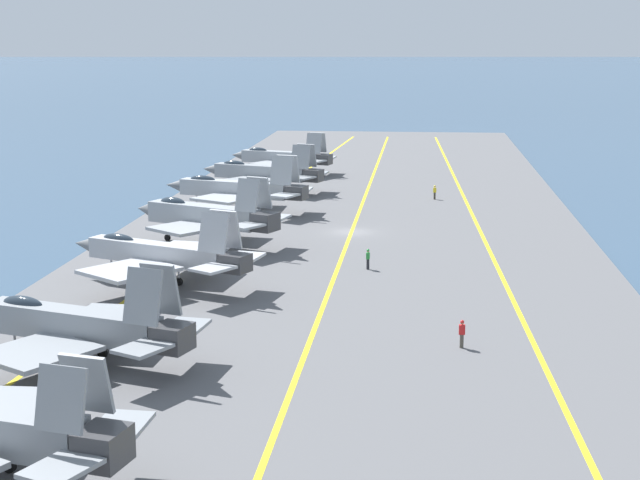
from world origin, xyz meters
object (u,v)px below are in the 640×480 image
Objects in this scene: parked_jet_sixth at (263,172)px; crew_red_vest at (462,333)px; parked_jet_fifth at (237,189)px; parked_jet_seventh at (283,157)px; parked_jet_fourth at (206,216)px; crew_green_vest at (368,258)px; parked_jet_third at (161,254)px; crew_yellow_vest at (435,192)px; parked_jet_second at (77,325)px.

parked_jet_sixth reaches higher than crew_red_vest.
parked_jet_fifth is 31.45m from parked_jet_seventh.
crew_green_vest is at bearing -117.14° from parked_jet_fourth.
crew_green_vest is (-40.44, -15.30, -1.42)m from parked_jet_sixth.
parked_jet_sixth is at bearing 0.05° from parked_jet_fourth.
parked_jet_seventh reaches higher than crew_green_vest.
parked_jet_sixth is at bearing 20.72° from crew_green_vest.
parked_jet_fourth is 8.99× the size of crew_green_vest.
parked_jet_sixth reaches higher than parked_jet_seventh.
parked_jet_sixth is 9.61× the size of crew_green_vest.
crew_green_vest is (-56.99, -15.28, -1.31)m from parked_jet_seventh.
parked_jet_third is 48.92m from crew_yellow_vest.
parked_jet_seventh is at bearing -0.84° from parked_jet_fifth.
crew_red_vest is at bearing -159.88° from parked_jet_sixth.
parked_jet_sixth is 1.07× the size of parked_jet_seventh.
crew_red_vest is at bearing -153.66° from parked_jet_fifth.
parked_jet_sixth is at bearing 0.06° from parked_jet_third.
parked_jet_second reaches higher than crew_yellow_vest.
crew_yellow_vest is at bearing -36.32° from parked_jet_fourth.
parked_jet_sixth is at bearing 179.92° from parked_jet_seventh.
parked_jet_fifth reaches higher than crew_yellow_vest.
parked_jet_third is at bearing 60.49° from crew_red_vest.
parked_jet_second is 65.89m from parked_jet_sixth.
crew_yellow_vest is at bearing 1.15° from crew_red_vest.
parked_jet_third is 15.49m from parked_jet_fourth.
crew_red_vest is at bearing -161.09° from crew_green_vest.
parked_jet_fourth is at bearing -179.95° from parked_jet_sixth.
parked_jet_second is at bearing 179.80° from parked_jet_sixth.
parked_jet_third is 25.53m from crew_red_vest.
parked_jet_fourth reaches higher than parked_jet_second.
parked_jet_third is at bearing -0.89° from parked_jet_second.
parked_jet_fourth is 1.01× the size of parked_jet_seventh.
parked_jet_seventh is at bearing -0.08° from parked_jet_sixth.
parked_jet_fourth reaches higher than crew_red_vest.
parked_jet_fifth is at bearing 1.51° from parked_jet_fourth.
parked_jet_fifth reaches higher than parked_jet_third.
parked_jet_fourth is (33.28, -0.26, 0.48)m from parked_jet_second.
parked_jet_third is 1.04× the size of parked_jet_fourth.
parked_jet_seventh is 8.66× the size of crew_red_vest.
parked_jet_second is 33.28m from parked_jet_fourth.
parked_jet_fifth is 1.02× the size of parked_jet_sixth.
parked_jet_second is 9.11× the size of crew_green_vest.
parked_jet_fifth is (33.21, 0.49, -0.06)m from parked_jet_third.
parked_jet_seventh is at bearing 16.04° from crew_red_vest.
parked_jet_second reaches higher than parked_jet_seventh.
parked_jet_third reaches higher than crew_green_vest.
parked_jet_seventh is (31.44, -0.46, -0.30)m from parked_jet_fifth.
crew_red_vest is at bearing -119.51° from parked_jet_third.
crew_yellow_vest is (61.92, -21.31, -1.40)m from parked_jet_second.
crew_green_vest is (7.66, -15.25, -1.67)m from parked_jet_third.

